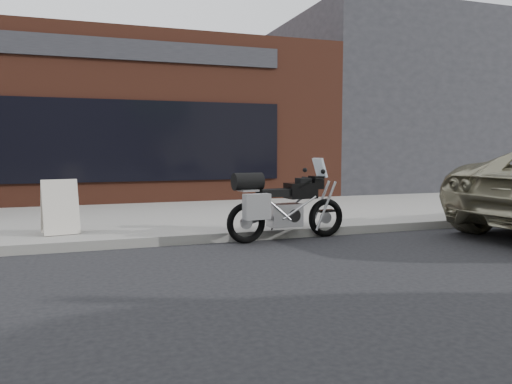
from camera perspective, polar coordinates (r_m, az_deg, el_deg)
name	(u,v)px	position (r m, az deg, el deg)	size (l,w,h in m)	color
ground	(330,328)	(4.42, 8.44, -15.11)	(120.00, 120.00, 0.00)	black
near_sidewalk	(180,215)	(10.94, -8.64, -2.61)	(44.00, 6.00, 0.15)	gray
storefront	(82,126)	(17.68, -19.30, 7.11)	(14.00, 10.07, 4.50)	brown
neighbour_building	(392,112)	(21.37, 15.24, 8.81)	(10.00, 10.00, 6.00)	#28282D
motorcycle	(280,205)	(8.17, 2.81, -1.52)	(2.15, 0.82, 1.36)	black
sandwich_sign	(60,206)	(8.61, -21.52, -1.55)	(0.62, 0.59, 0.87)	beige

